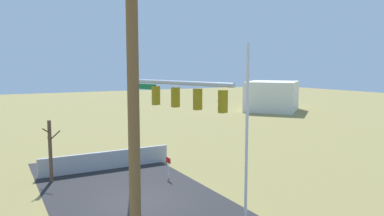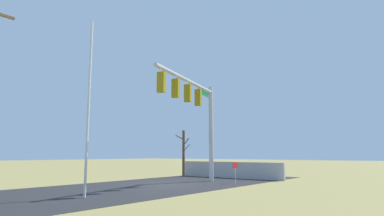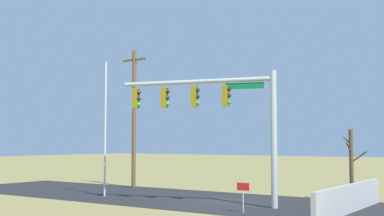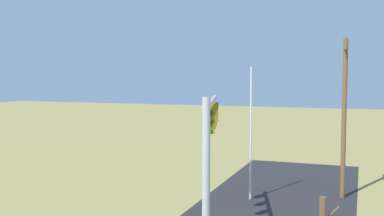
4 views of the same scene
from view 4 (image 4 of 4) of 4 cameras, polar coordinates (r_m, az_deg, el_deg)
road_surface at (r=23.45m, az=9.46°, el=-12.80°), size 28.00×8.00×0.01m
signal_mast at (r=18.41m, az=2.23°, el=-3.36°), size 7.22×2.12×6.04m
flagpole at (r=25.36m, az=7.23°, el=-3.14°), size 0.10×0.10×7.24m
utility_pole at (r=26.72m, az=18.18°, el=-0.91°), size 1.90×0.26×8.79m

